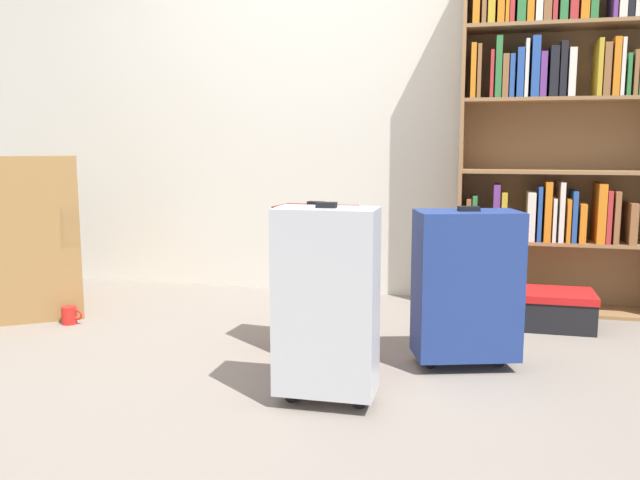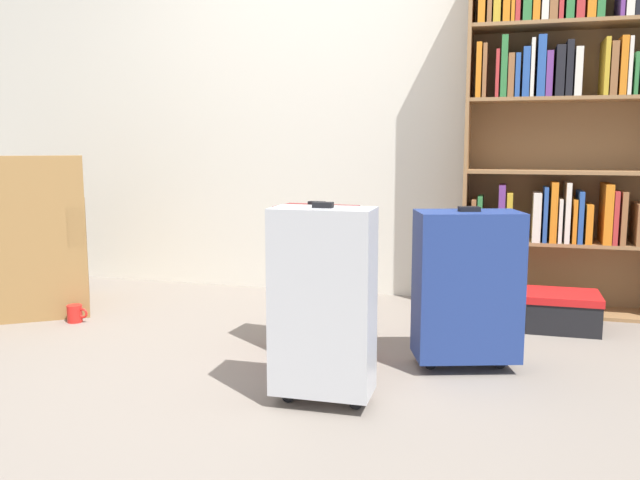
{
  "view_description": "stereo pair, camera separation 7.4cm",
  "coord_description": "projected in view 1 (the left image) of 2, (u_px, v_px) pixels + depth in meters",
  "views": [
    {
      "loc": [
        0.93,
        -2.52,
        0.97
      ],
      "look_at": [
        0.24,
        0.25,
        0.55
      ],
      "focal_mm": 37.35,
      "sensor_mm": 36.0,
      "label": 1
    },
    {
      "loc": [
        1.0,
        -2.5,
        0.97
      ],
      "look_at": [
        0.24,
        0.25,
        0.55
      ],
      "focal_mm": 37.35,
      "sensor_mm": 36.0,
      "label": 2
    }
  ],
  "objects": [
    {
      "name": "ground_plane",
      "position": [
        251.0,
        376.0,
        2.78
      ],
      "size": [
        9.49,
        9.49,
        0.0
      ],
      "primitive_type": "plane",
      "color": "slate"
    },
    {
      "name": "back_wall",
      "position": [
        339.0,
        90.0,
        4.22
      ],
      "size": [
        5.42,
        0.1,
        2.6
      ],
      "primitive_type": "cube",
      "color": "beige",
      "rests_on": "ground"
    },
    {
      "name": "bookshelf",
      "position": [
        563.0,
        111.0,
        3.72
      ],
      "size": [
        1.15,
        0.31,
        1.99
      ],
      "color": "olive",
      "rests_on": "ground"
    },
    {
      "name": "armchair",
      "position": [
        16.0,
        258.0,
        3.8
      ],
      "size": [
        0.97,
        0.97,
        0.9
      ],
      "color": "olive",
      "rests_on": "ground"
    },
    {
      "name": "mug",
      "position": [
        70.0,
        315.0,
        3.58
      ],
      "size": [
        0.12,
        0.08,
        0.1
      ],
      "color": "red",
      "rests_on": "ground"
    },
    {
      "name": "storage_box",
      "position": [
        557.0,
        308.0,
        3.51
      ],
      "size": [
        0.37,
        0.31,
        0.2
      ],
      "color": "black",
      "rests_on": "ground"
    },
    {
      "name": "suitcase_navy_blue",
      "position": [
        466.0,
        284.0,
        2.86
      ],
      "size": [
        0.49,
        0.36,
        0.7
      ],
      "color": "navy",
      "rests_on": "ground"
    },
    {
      "name": "suitcase_silver",
      "position": [
        326.0,
        302.0,
        2.43
      ],
      "size": [
        0.37,
        0.2,
        0.76
      ],
      "color": "#B7BABF",
      "rests_on": "ground"
    },
    {
      "name": "suitcase_dark_red",
      "position": [
        316.0,
        275.0,
        3.06
      ],
      "size": [
        0.37,
        0.23,
        0.71
      ],
      "color": "maroon",
      "rests_on": "ground"
    }
  ]
}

